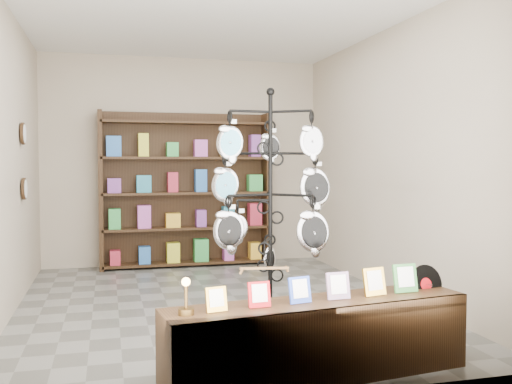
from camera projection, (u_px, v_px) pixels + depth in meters
ground at (216, 304)px, 6.00m from camera, size 5.00×5.00×0.00m
room_envelope at (215, 127)px, 5.90m from camera, size 5.00×5.00×5.00m
display_tree at (270, 195)px, 4.75m from camera, size 1.11×1.08×2.11m
front_shelf at (319, 339)px, 3.93m from camera, size 2.22×0.72×0.77m
back_shelving at (186, 194)px, 8.16m from camera, size 2.42×0.36×2.20m
wall_clocks at (24, 161)px, 6.19m from camera, size 0.03×0.24×0.84m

